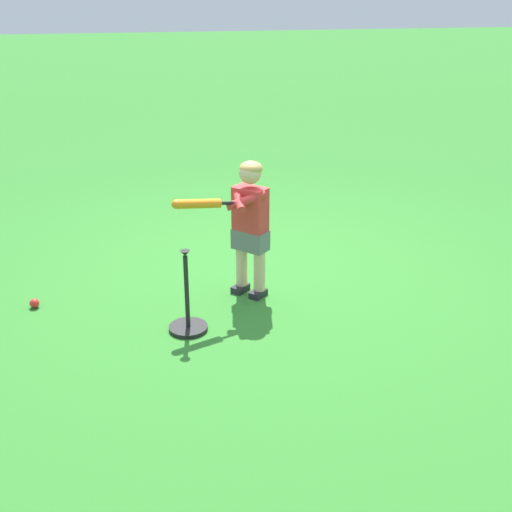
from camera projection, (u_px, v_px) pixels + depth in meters
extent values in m
plane|color=#2D7528|center=(258.00, 272.00, 5.88)|extent=(40.00, 40.00, 0.00)
cube|color=#232328|center=(258.00, 293.00, 5.45)|extent=(0.17, 0.17, 0.05)
cylinder|color=#DBB28E|center=(259.00, 271.00, 5.39)|extent=(0.09, 0.09, 0.34)
cube|color=#232328|center=(240.00, 288.00, 5.54)|extent=(0.17, 0.17, 0.05)
cylinder|color=#DBB28E|center=(242.00, 266.00, 5.48)|extent=(0.09, 0.09, 0.34)
cube|color=slate|center=(250.00, 239.00, 5.34)|extent=(0.30, 0.29, 0.16)
cube|color=red|center=(250.00, 209.00, 5.24)|extent=(0.29, 0.28, 0.34)
sphere|color=#DBB28E|center=(250.00, 173.00, 5.12)|extent=(0.17, 0.17, 0.17)
ellipsoid|color=tan|center=(251.00, 168.00, 5.12)|extent=(0.24, 0.24, 0.11)
sphere|color=orange|center=(240.00, 203.00, 5.09)|extent=(0.04, 0.04, 0.04)
cylinder|color=black|center=(228.00, 203.00, 5.05)|extent=(0.14, 0.07, 0.05)
cylinder|color=orange|center=(198.00, 204.00, 4.93)|extent=(0.35, 0.18, 0.11)
sphere|color=orange|center=(176.00, 204.00, 4.85)|extent=(0.07, 0.07, 0.07)
cylinder|color=red|center=(246.00, 201.00, 5.10)|extent=(0.31, 0.08, 0.14)
cylinder|color=red|center=(239.00, 199.00, 5.13)|extent=(0.07, 0.31, 0.14)
sphere|color=red|center=(34.00, 303.00, 5.27)|extent=(0.07, 0.07, 0.07)
cylinder|color=black|center=(188.00, 328.00, 4.97)|extent=(0.28, 0.28, 0.03)
cylinder|color=black|center=(187.00, 292.00, 4.85)|extent=(0.03, 0.03, 0.55)
cone|color=black|center=(185.00, 253.00, 4.74)|extent=(0.07, 0.07, 0.04)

